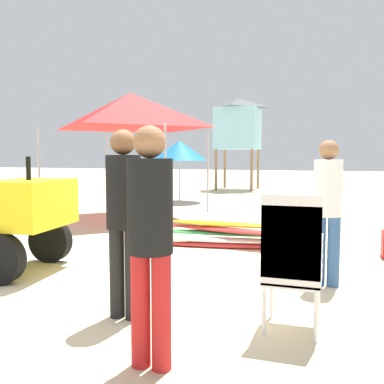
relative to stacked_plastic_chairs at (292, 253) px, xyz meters
The scene contains 9 objects.
ground 1.85m from the stacked_plastic_chairs, 163.04° to the left, with size 80.00×80.00×0.00m, color beige.
stacked_plastic_chairs is the anchor object (origin of this frame).
surfboard_pile 3.60m from the stacked_plastic_chairs, 112.46° to the left, with size 2.51×0.82×0.40m.
lifeguard_near_center 1.54m from the stacked_plastic_chairs, behind, with size 0.32×0.32×1.75m.
lifeguard_near_right 1.56m from the stacked_plastic_chairs, 80.74° to the left, with size 0.32×0.32×1.69m.
lifeguard_far_right 1.31m from the stacked_plastic_chairs, 133.98° to the right, with size 0.32×0.32×1.72m.
popup_canopy 7.67m from the stacked_plastic_chairs, 126.80° to the left, with size 3.08×3.08×3.03m.
lifeguard_tower 15.89m from the stacked_plastic_chairs, 104.17° to the left, with size 1.98×1.98×4.03m.
beach_umbrella_mid 10.66m from the stacked_plastic_chairs, 115.22° to the left, with size 1.84×1.84×1.99m.
Camera 1 is at (1.97, -4.15, 1.51)m, focal length 40.53 mm.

